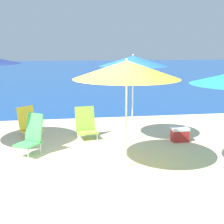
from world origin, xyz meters
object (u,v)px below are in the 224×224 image
object	(u,v)px
beach_chair_green	(31,135)
cooler_box	(180,134)
beach_umbrella_yellow	(127,70)
beach_chair_yellow	(29,123)
beach_umbrella_blue	(133,61)
beach_chair_lime	(86,124)

from	to	relation	value
beach_chair_green	cooler_box	size ratio (longest dim) A/B	2.18
beach_umbrella_yellow	beach_chair_yellow	distance (m)	3.71
beach_umbrella_yellow	beach_chair_yellow	xyz separation A→B (m)	(-2.18, 2.54, -1.61)
beach_umbrella_blue	beach_chair_lime	distance (m)	2.10
beach_chair_lime	beach_chair_yellow	bearing A→B (deg)	157.13
beach_chair_yellow	cooler_box	size ratio (longest dim) A/B	1.92
beach_chair_lime	beach_chair_yellow	distance (m)	1.57
beach_umbrella_blue	beach_chair_lime	bearing A→B (deg)	159.79
beach_chair_green	beach_chair_yellow	xyz separation A→B (m)	(-0.21, 1.49, -0.09)
beach_chair_yellow	cooler_box	xyz separation A→B (m)	(3.91, -1.04, -0.19)
beach_umbrella_blue	beach_chair_green	size ratio (longest dim) A/B	2.39
beach_umbrella_blue	beach_chair_green	xyz separation A→B (m)	(-2.49, -0.70, -1.60)
beach_umbrella_blue	beach_chair_lime	world-z (taller)	beach_umbrella_blue
beach_chair_green	beach_chair_lime	bearing A→B (deg)	76.52
beach_umbrella_yellow	beach_umbrella_blue	world-z (taller)	beach_umbrella_blue
beach_chair_yellow	cooler_box	distance (m)	4.05
beach_umbrella_yellow	beach_chair_yellow	size ratio (longest dim) A/B	2.68
beach_umbrella_yellow	beach_chair_yellow	world-z (taller)	beach_umbrella_yellow
beach_chair_lime	beach_chair_green	distance (m)	1.74
beach_umbrella_yellow	beach_chair_yellow	bearing A→B (deg)	130.61
beach_chair_lime	beach_chair_yellow	world-z (taller)	beach_chair_lime
beach_chair_lime	beach_umbrella_blue	bearing A→B (deg)	-30.09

